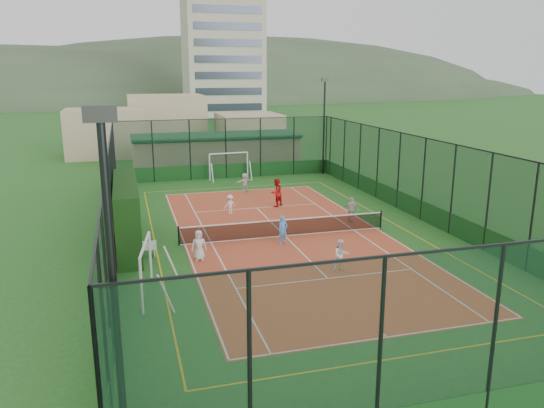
% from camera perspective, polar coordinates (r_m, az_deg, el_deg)
% --- Properties ---
extents(ground, '(300.00, 300.00, 0.00)m').
position_cam_1_polar(ground, '(29.25, 1.40, -3.48)').
color(ground, '#29561D').
rests_on(ground, ground).
extents(court_slab, '(11.17, 23.97, 0.01)m').
position_cam_1_polar(court_slab, '(29.25, 1.40, -3.47)').
color(court_slab, '#AE4026').
rests_on(court_slab, ground).
extents(tennis_net, '(11.67, 0.12, 1.06)m').
position_cam_1_polar(tennis_net, '(29.10, 1.41, -2.48)').
color(tennis_net, black).
rests_on(tennis_net, ground).
extents(perimeter_fence, '(18.12, 34.12, 5.00)m').
position_cam_1_polar(perimeter_fence, '(28.60, 1.43, 1.30)').
color(perimeter_fence, '#10311E').
rests_on(perimeter_fence, ground).
extents(floodlight_sw, '(0.60, 0.26, 8.25)m').
position_cam_1_polar(floodlight_sw, '(11.10, -16.44, -11.64)').
color(floodlight_sw, black).
rests_on(floodlight_sw, ground).
extents(floodlight_ne, '(0.60, 0.26, 8.25)m').
position_cam_1_polar(floodlight_ne, '(46.64, 5.61, 8.25)').
color(floodlight_ne, black).
rests_on(floodlight_ne, ground).
extents(clubhouse, '(15.20, 7.20, 3.15)m').
position_cam_1_polar(clubhouse, '(49.87, -6.05, 5.67)').
color(clubhouse, tan).
rests_on(clubhouse, ground).
extents(apartment_tower, '(15.00, 12.00, 30.00)m').
position_cam_1_polar(apartment_tower, '(110.68, -5.37, 17.25)').
color(apartment_tower, beige).
rests_on(apartment_tower, ground).
extents(distant_hills, '(200.00, 60.00, 24.00)m').
position_cam_1_polar(distant_hills, '(177.06, -13.24, 10.90)').
color(distant_hills, '#384C33').
rests_on(distant_hills, ground).
extents(hedge_left, '(1.17, 7.78, 3.41)m').
position_cam_1_polar(hedge_left, '(28.20, -15.32, -1.05)').
color(hedge_left, black).
rests_on(hedge_left, ground).
extents(white_bench, '(1.57, 0.48, 0.87)m').
position_cam_1_polar(white_bench, '(26.67, -14.01, -4.68)').
color(white_bench, white).
rests_on(white_bench, ground).
extents(futsal_goal_near, '(3.52, 1.49, 2.20)m').
position_cam_1_polar(futsal_goal_near, '(21.91, -13.39, -6.98)').
color(futsal_goal_near, white).
rests_on(futsal_goal_near, ground).
extents(futsal_goal_far, '(3.46, 1.26, 2.19)m').
position_cam_1_polar(futsal_goal_far, '(44.63, -4.67, 4.08)').
color(futsal_goal_far, white).
rests_on(futsal_goal_far, ground).
extents(child_near_left, '(0.75, 0.52, 1.48)m').
position_cam_1_polar(child_near_left, '(25.63, -7.87, -4.42)').
color(child_near_left, white).
rests_on(child_near_left, court_slab).
extents(child_near_mid, '(0.65, 0.54, 1.54)m').
position_cam_1_polar(child_near_mid, '(27.69, 1.18, -2.81)').
color(child_near_mid, '#5497F0').
rests_on(child_near_mid, court_slab).
extents(child_near_right, '(0.73, 0.57, 1.47)m').
position_cam_1_polar(child_near_right, '(24.29, 7.43, -5.47)').
color(child_near_right, white).
rests_on(child_near_right, court_slab).
extents(child_far_left, '(0.92, 0.70, 1.26)m').
position_cam_1_polar(child_far_left, '(33.61, -4.55, -0.05)').
color(child_far_left, white).
rests_on(child_far_left, court_slab).
extents(child_far_right, '(0.94, 0.80, 1.51)m').
position_cam_1_polar(child_far_right, '(32.12, 8.55, -0.60)').
color(child_far_right, silver).
rests_on(child_far_right, court_slab).
extents(child_far_back, '(1.38, 0.85, 1.42)m').
position_cam_1_polar(child_far_back, '(39.84, -2.96, 2.34)').
color(child_far_back, white).
rests_on(child_far_back, court_slab).
extents(coach, '(1.16, 1.10, 1.90)m').
position_cam_1_polar(coach, '(35.37, 0.47, 1.24)').
color(coach, red).
rests_on(coach, court_slab).
extents(tennis_balls, '(2.48, 1.04, 0.07)m').
position_cam_1_polar(tennis_balls, '(30.14, -0.57, -2.85)').
color(tennis_balls, '#CCE033').
rests_on(tennis_balls, court_slab).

